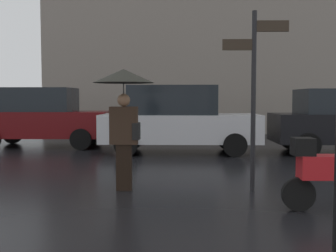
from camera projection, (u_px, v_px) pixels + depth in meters
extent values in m
cube|color=black|center=(124.00, 167.00, 6.92)|extent=(0.25, 0.16, 0.78)
cube|color=#332319|center=(124.00, 125.00, 6.87)|extent=(0.46, 0.21, 0.63)
sphere|color=#936B4C|center=(124.00, 100.00, 6.85)|extent=(0.22, 0.22, 0.22)
cube|color=black|center=(136.00, 131.00, 6.88)|extent=(0.12, 0.24, 0.28)
cylinder|color=black|center=(124.00, 92.00, 6.84)|extent=(0.02, 0.02, 0.30)
cone|color=#2C2C26|center=(123.00, 76.00, 6.82)|extent=(1.02, 1.02, 0.23)
cylinder|color=black|center=(298.00, 194.00, 5.64)|extent=(0.46, 0.09, 0.46)
cube|color=red|center=(333.00, 167.00, 5.60)|extent=(0.92, 0.32, 0.32)
cube|color=black|center=(303.00, 147.00, 5.59)|extent=(0.28, 0.28, 0.24)
cube|color=#590C0F|center=(44.00, 124.00, 13.21)|extent=(4.25, 1.73, 0.81)
cube|color=black|center=(37.00, 100.00, 13.16)|extent=(2.34, 1.59, 0.75)
cylinder|color=black|center=(93.00, 134.00, 14.07)|extent=(0.64, 0.18, 0.64)
cylinder|color=black|center=(81.00, 139.00, 12.35)|extent=(0.64, 0.18, 0.64)
cylinder|color=black|center=(13.00, 134.00, 14.13)|extent=(0.64, 0.18, 0.64)
cube|color=silver|center=(180.00, 128.00, 11.67)|extent=(4.45, 1.65, 0.78)
cube|color=black|center=(172.00, 100.00, 11.62)|extent=(2.45, 1.52, 0.81)
cylinder|color=black|center=(227.00, 139.00, 12.48)|extent=(0.63, 0.18, 0.63)
cylinder|color=black|center=(235.00, 145.00, 10.84)|extent=(0.63, 0.18, 0.63)
cylinder|color=black|center=(133.00, 139.00, 12.55)|extent=(0.63, 0.18, 0.63)
cylinder|color=black|center=(126.00, 145.00, 10.90)|extent=(0.63, 0.18, 0.63)
cylinder|color=black|center=(291.00, 139.00, 12.46)|extent=(0.64, 0.18, 0.64)
cylinder|color=black|center=(309.00, 145.00, 10.79)|extent=(0.64, 0.18, 0.64)
cylinder|color=black|center=(253.00, 102.00, 6.81)|extent=(0.08, 0.08, 2.97)
cube|color=#33281E|center=(272.00, 26.00, 6.72)|extent=(0.56, 0.04, 0.18)
cube|color=#33281E|center=(238.00, 45.00, 6.75)|extent=(0.52, 0.04, 0.18)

